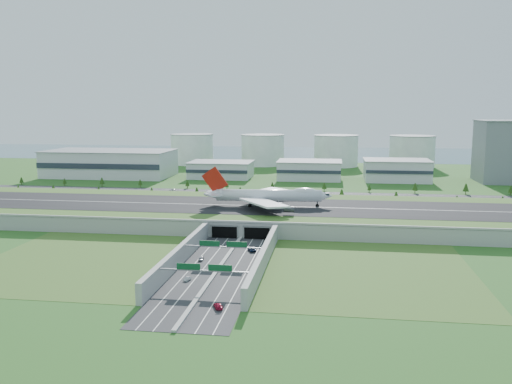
# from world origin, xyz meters

# --- Properties ---
(ground) EXTENTS (1200.00, 1200.00, 0.00)m
(ground) POSITION_xyz_m (0.00, 0.00, 0.00)
(ground) COLOR #215119
(ground) RESTS_ON ground
(airfield_deck) EXTENTS (520.00, 100.00, 9.20)m
(airfield_deck) POSITION_xyz_m (0.00, -0.09, 4.12)
(airfield_deck) COLOR gray
(airfield_deck) RESTS_ON ground
(underpass_road) EXTENTS (38.80, 120.40, 8.00)m
(underpass_road) POSITION_xyz_m (0.00, -99.42, 3.43)
(underpass_road) COLOR #28282B
(underpass_road) RESTS_ON ground
(sign_gantry_near) EXTENTS (38.70, 0.70, 9.80)m
(sign_gantry_near) POSITION_xyz_m (0.00, -95.04, 6.95)
(sign_gantry_near) COLOR gray
(sign_gantry_near) RESTS_ON ground
(sign_gantry_far) EXTENTS (38.70, 0.70, 9.80)m
(sign_gantry_far) POSITION_xyz_m (0.00, -130.04, 6.95)
(sign_gantry_far) COLOR gray
(sign_gantry_far) RESTS_ON ground
(north_expressway) EXTENTS (560.00, 36.00, 0.12)m
(north_expressway) POSITION_xyz_m (0.00, 95.00, 0.06)
(north_expressway) COLOR #28282B
(north_expressway) RESTS_ON ground
(tree_row) EXTENTS (497.38, 48.72, 8.45)m
(tree_row) POSITION_xyz_m (19.15, 94.26, 4.57)
(tree_row) COLOR #3D2819
(tree_row) RESTS_ON ground
(hangar_west) EXTENTS (120.00, 60.00, 25.00)m
(hangar_west) POSITION_xyz_m (-170.00, 185.00, 12.50)
(hangar_west) COLOR silver
(hangar_west) RESTS_ON ground
(hangar_mid_a) EXTENTS (58.00, 42.00, 15.00)m
(hangar_mid_a) POSITION_xyz_m (-60.00, 190.00, 7.50)
(hangar_mid_a) COLOR silver
(hangar_mid_a) RESTS_ON ground
(hangar_mid_b) EXTENTS (58.00, 42.00, 17.00)m
(hangar_mid_b) POSITION_xyz_m (25.00, 190.00, 8.50)
(hangar_mid_b) COLOR silver
(hangar_mid_b) RESTS_ON ground
(hangar_mid_c) EXTENTS (58.00, 42.00, 19.00)m
(hangar_mid_c) POSITION_xyz_m (105.00, 190.00, 9.50)
(hangar_mid_c) COLOR silver
(hangar_mid_c) RESTS_ON ground
(office_tower) EXTENTS (46.00, 46.00, 55.00)m
(office_tower) POSITION_xyz_m (200.00, 195.00, 27.50)
(office_tower) COLOR slate
(office_tower) RESTS_ON ground
(fuel_tank_a) EXTENTS (50.00, 50.00, 35.00)m
(fuel_tank_a) POSITION_xyz_m (-120.00, 310.00, 17.50)
(fuel_tank_a) COLOR silver
(fuel_tank_a) RESTS_ON ground
(fuel_tank_b) EXTENTS (50.00, 50.00, 35.00)m
(fuel_tank_b) POSITION_xyz_m (-35.00, 310.00, 17.50)
(fuel_tank_b) COLOR silver
(fuel_tank_b) RESTS_ON ground
(fuel_tank_c) EXTENTS (50.00, 50.00, 35.00)m
(fuel_tank_c) POSITION_xyz_m (50.00, 310.00, 17.50)
(fuel_tank_c) COLOR silver
(fuel_tank_c) RESTS_ON ground
(fuel_tank_d) EXTENTS (50.00, 50.00, 35.00)m
(fuel_tank_d) POSITION_xyz_m (135.00, 310.00, 17.50)
(fuel_tank_d) COLOR silver
(fuel_tank_d) RESTS_ON ground
(bay_water) EXTENTS (1200.00, 260.00, 0.06)m
(bay_water) POSITION_xyz_m (0.00, 480.00, 0.03)
(bay_water) COLOR #3B6071
(bay_water) RESTS_ON ground
(boeing_747) EXTENTS (78.89, 74.31, 24.39)m
(boeing_747) POSITION_xyz_m (8.22, -0.55, 14.87)
(boeing_747) COLOR white
(boeing_747) RESTS_ON airfield_deck
(car_0) EXTENTS (2.22, 4.95, 1.65)m
(car_0) POSITION_xyz_m (-10.47, -92.98, 0.95)
(car_0) COLOR #9E9DA2
(car_0) RESTS_ON ground
(car_1) EXTENTS (2.60, 4.48, 1.40)m
(car_1) POSITION_xyz_m (-9.07, -121.10, 0.82)
(car_1) COLOR silver
(car_1) RESTS_ON ground
(car_2) EXTENTS (5.13, 6.79, 1.71)m
(car_2) POSITION_xyz_m (9.48, -74.34, 0.98)
(car_2) COLOR #0B1B3A
(car_2) RESTS_ON ground
(car_3) EXTENTS (4.61, 6.39, 1.72)m
(car_3) POSITION_xyz_m (9.05, -148.28, 0.98)
(car_3) COLOR #A60F2E
(car_3) RESTS_ON ground
(car_4) EXTENTS (5.04, 2.30, 1.68)m
(car_4) POSITION_xyz_m (-111.15, 86.09, 0.96)
(car_4) COLOR slate
(car_4) RESTS_ON ground
(car_5) EXTENTS (4.40, 2.30, 1.38)m
(car_5) POSITION_xyz_m (26.84, 105.20, 0.81)
(car_5) COLOR black
(car_5) RESTS_ON ground
(car_7) EXTENTS (5.59, 3.02, 1.54)m
(car_7) POSITION_xyz_m (-81.70, 100.69, 0.89)
(car_7) COLOR white
(car_7) RESTS_ON ground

